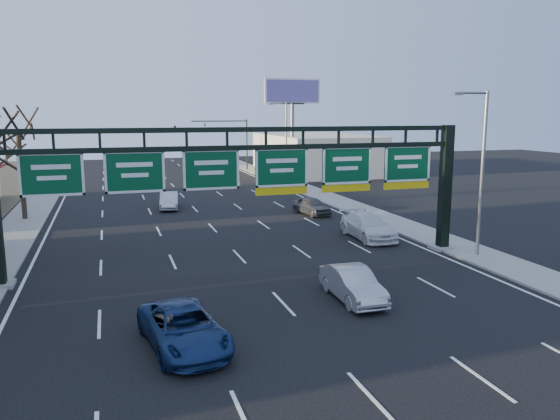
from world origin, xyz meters
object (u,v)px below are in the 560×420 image
object	(u,v)px
car_white_wagon	(368,226)
car_silver_sedan	(353,284)
sign_gantry	(250,178)
car_blue_suv	(183,328)

from	to	relation	value
car_white_wagon	car_silver_sedan	bearing A→B (deg)	-118.64
sign_gantry	car_blue_suv	distance (m)	10.98
sign_gantry	car_silver_sedan	world-z (taller)	sign_gantry
sign_gantry	car_silver_sedan	distance (m)	8.04
sign_gantry	car_white_wagon	xyz separation A→B (m)	(8.70, 3.93, -3.87)
car_blue_suv	car_silver_sedan	xyz separation A→B (m)	(7.51, 2.66, 0.00)
sign_gantry	car_blue_suv	size ratio (longest dim) A/B	4.93
sign_gantry	car_silver_sedan	xyz separation A→B (m)	(2.80, -6.44, -3.93)
sign_gantry	car_blue_suv	bearing A→B (deg)	-117.38
sign_gantry	car_blue_suv	world-z (taller)	sign_gantry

